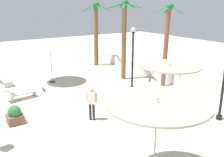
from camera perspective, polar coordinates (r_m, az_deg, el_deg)
The scene contains 13 objects.
ground_plane at distance 12.85m, azimuth -10.77°, elevation -7.99°, with size 56.00×56.00×0.00m, color beige.
boundary_wall at distance 17.24m, azimuth 14.84°, elevation -0.38°, with size 25.20×0.30×0.84m, color silver.
patio_umbrella_0 at distance 7.26m, azimuth 10.12°, elevation -6.24°, with size 2.98×2.98×2.76m.
patio_umbrella_1 at distance 17.55m, azimuth -13.82°, elevation 7.50°, with size 2.77×2.77×2.88m.
patio_umbrella_2 at distance 12.54m, azimuth 12.92°, elevation 2.32°, with size 2.91×2.91×2.53m.
palm_tree_0 at distance 22.08m, azimuth -3.62°, elevation 11.37°, with size 2.52×2.57×5.43m.
palm_tree_2 at distance 17.81m, azimuth 2.75°, elevation 10.57°, with size 2.54×2.51×5.53m.
palm_tree_3 at distance 16.57m, azimuth 12.21°, elevation 9.07°, with size 1.93×1.99×5.33m.
lamp_post_2 at distance 15.63m, azimuth 4.67°, elevation 4.87°, with size 0.30×0.30×3.92m.
lounge_chair_0 at distance 18.62m, azimuth -22.95°, elevation 0.01°, with size 1.91×0.66×0.84m.
lounge_chair_1 at distance 15.36m, azimuth -20.11°, elevation -2.99°, with size 0.77×1.90×0.82m.
guest_1 at distance 11.75m, azimuth -4.60°, elevation -4.87°, with size 0.42×0.44×1.65m.
planter at distance 12.47m, azimuth -21.02°, elevation -7.72°, with size 0.70×0.70×0.85m.
Camera 1 is at (10.90, -4.32, 5.27)m, focal length 40.65 mm.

